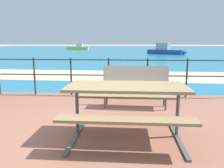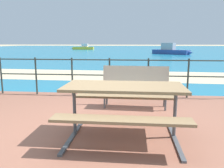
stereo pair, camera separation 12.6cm
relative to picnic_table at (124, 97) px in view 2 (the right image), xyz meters
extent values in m
plane|color=tan|center=(-0.49, 0.15, -0.65)|extent=(240.00, 240.00, 0.00)
cube|color=#935B47|center=(-0.49, 0.15, -0.62)|extent=(6.40, 5.20, 0.06)
cube|color=teal|center=(-0.49, 40.15, -0.65)|extent=(90.00, 90.00, 0.01)
cube|color=beige|center=(-0.49, 6.49, -0.65)|extent=(54.08, 4.98, 0.01)
cube|color=#8C704C|center=(0.00, 0.00, 0.15)|extent=(1.73, 0.80, 0.04)
cube|color=#8C704C|center=(0.00, -0.61, -0.14)|extent=(1.73, 0.26, 0.04)
cube|color=#8C704C|center=(0.00, 0.61, -0.14)|extent=(1.73, 0.26, 0.04)
cylinder|color=#4C5156|center=(-0.74, 0.00, -0.22)|extent=(0.05, 0.05, 0.75)
cube|color=#4C5156|center=(-0.74, 0.00, -0.58)|extent=(0.06, 1.48, 0.03)
cylinder|color=#4C5156|center=(0.74, 0.00, -0.22)|extent=(0.05, 0.05, 0.75)
cube|color=#4C5156|center=(0.74, 0.00, -0.58)|extent=(0.06, 1.48, 0.03)
cube|color=tan|center=(0.17, 1.50, -0.13)|extent=(1.44, 0.46, 0.04)
cube|color=tan|center=(0.17, 1.68, 0.08)|extent=(1.42, 0.13, 0.40)
cylinder|color=#4C5156|center=(-0.47, 1.37, -0.36)|extent=(0.04, 0.04, 0.46)
cylinder|color=#4C5156|center=(-0.46, 1.67, -0.36)|extent=(0.04, 0.04, 0.46)
cylinder|color=#4C5156|center=(0.79, 1.32, -0.36)|extent=(0.04, 0.04, 0.46)
cylinder|color=#4C5156|center=(0.80, 1.62, -0.36)|extent=(0.04, 0.04, 0.46)
cylinder|color=#2D3833|center=(-3.44, 2.50, -0.10)|extent=(0.04, 0.04, 0.99)
cylinder|color=#2D3833|center=(-2.46, 2.50, -0.10)|extent=(0.04, 0.04, 0.99)
cylinder|color=#2D3833|center=(-1.47, 2.50, -0.10)|extent=(0.04, 0.04, 0.99)
cylinder|color=#2D3833|center=(-0.49, 2.50, -0.10)|extent=(0.04, 0.04, 0.99)
cylinder|color=#2D3833|center=(0.49, 2.50, -0.10)|extent=(0.04, 0.04, 0.99)
cylinder|color=#2D3833|center=(1.48, 2.50, -0.10)|extent=(0.04, 0.04, 0.99)
cylinder|color=#2D3833|center=(-0.49, 2.50, 0.34)|extent=(5.90, 0.03, 0.03)
cylinder|color=#2D3833|center=(-0.49, 2.50, -0.05)|extent=(5.90, 0.03, 0.03)
cube|color=#2D478C|center=(4.38, 24.46, -0.38)|extent=(4.23, 3.53, 0.52)
cube|color=#A5A8AD|center=(4.11, 24.65, 0.28)|extent=(1.73, 1.57, 0.81)
cone|color=#2D478C|center=(6.36, 22.98, -0.38)|extent=(0.68, 0.67, 0.47)
cube|color=yellow|center=(-9.70, 39.78, -0.39)|extent=(3.94, 1.05, 0.51)
cube|color=silver|center=(-9.40, 39.77, 0.17)|extent=(1.17, 0.76, 0.61)
cone|color=yellow|center=(-11.91, 39.81, -0.39)|extent=(0.51, 0.47, 0.46)
camera|label=1|loc=(0.03, -3.22, 0.79)|focal=36.19mm
camera|label=2|loc=(0.15, -3.21, 0.79)|focal=36.19mm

